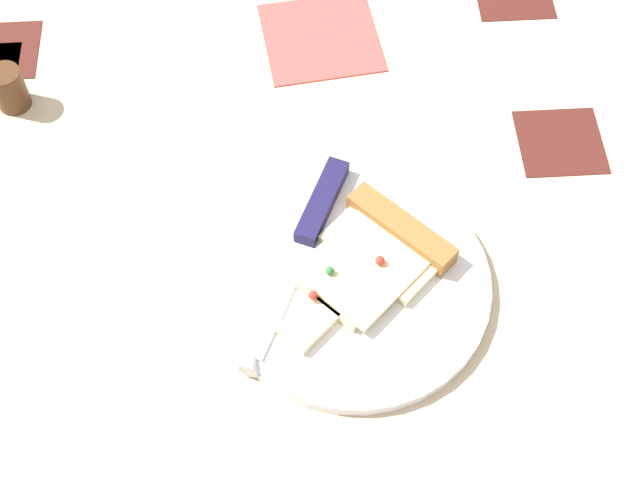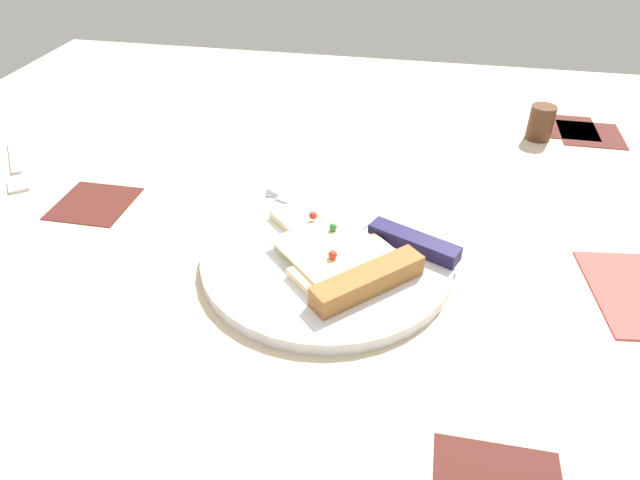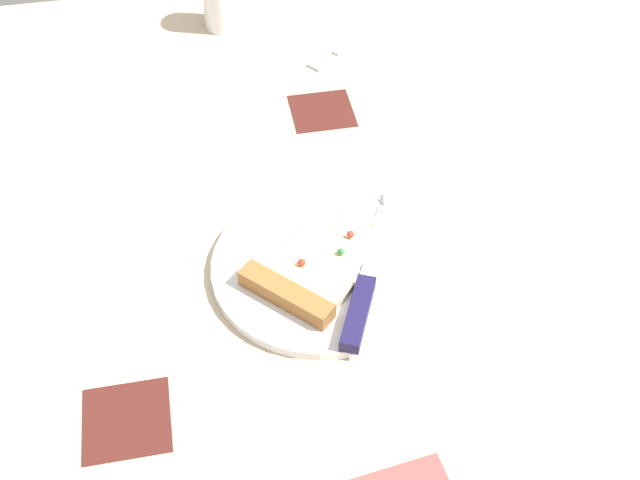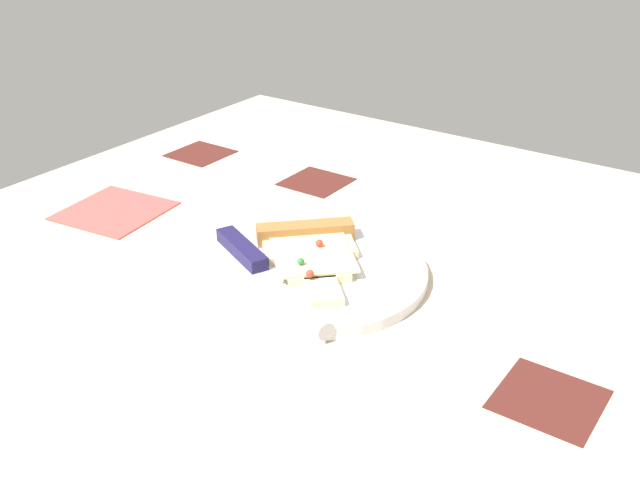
% 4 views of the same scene
% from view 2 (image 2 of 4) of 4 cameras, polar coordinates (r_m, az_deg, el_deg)
% --- Properties ---
extents(ground_plane, '(1.22, 1.22, 0.03)m').
position_cam_2_polar(ground_plane, '(0.67, -5.11, 0.64)').
color(ground_plane, '#C6B293').
rests_on(ground_plane, ground).
extents(plate, '(0.26, 0.26, 0.01)m').
position_cam_2_polar(plate, '(0.59, 0.70, -1.79)').
color(plate, silver).
rests_on(plate, ground_plane).
extents(pizza_slice, '(0.18, 0.18, 0.02)m').
position_cam_2_polar(pizza_slice, '(0.57, 2.20, -2.01)').
color(pizza_slice, beige).
rests_on(pizza_slice, plate).
extents(knife, '(0.23, 0.12, 0.02)m').
position_cam_2_polar(knife, '(0.62, 5.72, 1.10)').
color(knife, silver).
rests_on(knife, plate).
extents(pepper_shaker, '(0.04, 0.04, 0.05)m').
position_cam_2_polar(pepper_shaker, '(0.90, 21.51, 11.04)').
color(pepper_shaker, '#4C2D19').
rests_on(pepper_shaker, ground_plane).
extents(fork, '(0.11, 0.13, 0.01)m').
position_cam_2_polar(fork, '(0.87, -28.52, 6.54)').
color(fork, silver).
rests_on(fork, ground_plane).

